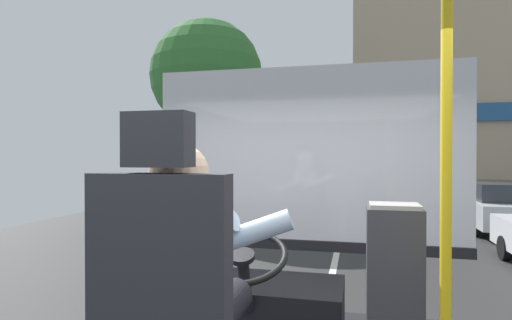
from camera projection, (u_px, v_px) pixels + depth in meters
ground at (340, 237)px, 10.35m from camera, size 18.00×44.00×0.06m
bus_driver at (186, 271)px, 1.58m from camera, size 0.77×0.59×0.76m
steering_console at (258, 309)px, 2.74m from camera, size 1.10×0.94×0.77m
handrail_pole at (446, 221)px, 1.66m from camera, size 0.04×0.04×1.94m
fare_box at (394, 310)px, 1.98m from camera, size 0.25×0.21×1.00m
windshield_panel at (306, 178)px, 3.35m from camera, size 2.50×0.08×1.48m
street_tree at (207, 77)px, 13.12m from camera, size 3.51×3.51×6.25m
shop_building at (491, 93)px, 16.31m from camera, size 10.48×5.16×8.87m
parked_car_silver at (497, 204)px, 11.31m from camera, size 1.85×4.36×1.29m
parked_car_red at (448, 189)px, 16.17m from camera, size 1.78×4.01×1.37m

